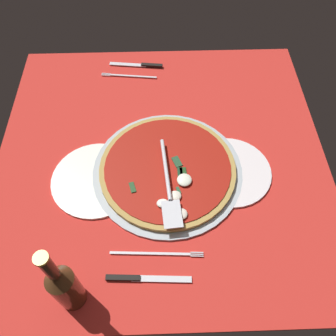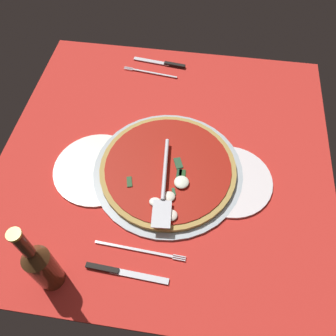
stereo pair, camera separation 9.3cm
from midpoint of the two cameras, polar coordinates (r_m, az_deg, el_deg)
name	(u,v)px [view 1 (the left image)]	position (r cm, az deg, el deg)	size (l,w,h in cm)	color
ground_plane	(162,157)	(98.08, -3.69, 1.56)	(90.52, 90.52, 0.80)	red
checker_pattern	(162,156)	(97.72, -3.70, 1.71)	(90.52, 90.52, 0.10)	white
pizza_pan	(168,171)	(94.11, -2.82, -0.72)	(39.81, 39.81, 1.01)	#ADB9C1
dinner_plate_left	(230,171)	(94.70, 7.25, -0.77)	(22.16, 22.16, 1.00)	white
dinner_plate_right	(97,180)	(95.48, -14.23, -2.03)	(23.40, 23.40, 1.00)	white
pizza	(168,169)	(92.92, -2.81, -0.37)	(36.15, 36.15, 2.85)	#B29048
pizza_server	(168,184)	(87.63, -2.97, -2.76)	(5.14, 25.93, 1.00)	silver
place_setting_near	(136,71)	(122.09, -7.50, 15.17)	(20.42, 14.31, 1.40)	white
place_setting_far	(149,267)	(83.09, -6.38, -15.91)	(22.14, 13.77, 1.40)	white
beer_bottle	(65,286)	(76.48, -19.94, -17.74)	(5.66, 5.66, 24.52)	#513018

